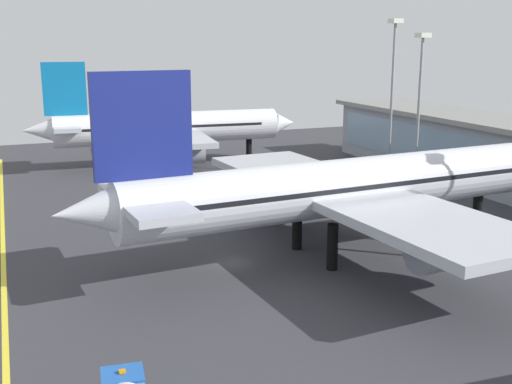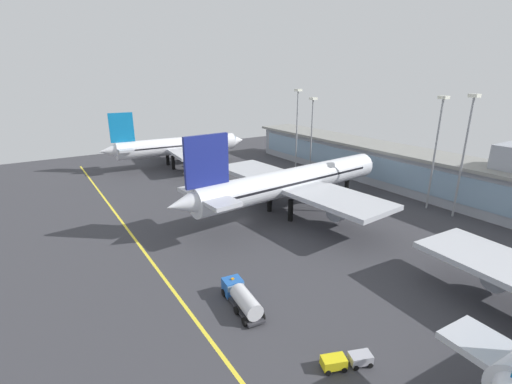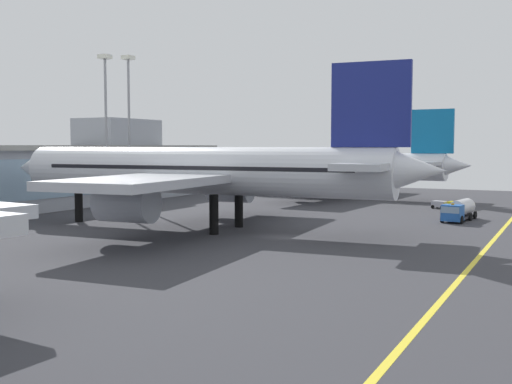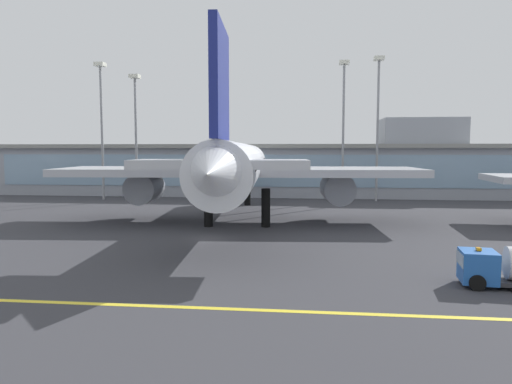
# 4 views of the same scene
# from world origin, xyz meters

# --- Properties ---
(ground_plane) EXTENTS (180.00, 180.00, 0.00)m
(ground_plane) POSITION_xyz_m (0.00, 0.00, 0.00)
(ground_plane) COLOR #38383D
(taxiway_centreline_stripe) EXTENTS (144.00, 0.50, 0.01)m
(taxiway_centreline_stripe) POSITION_xyz_m (0.00, -22.00, 0.01)
(taxiway_centreline_stripe) COLOR yellow
(taxiway_centreline_stripe) RESTS_ON ground
(terminal_building) EXTENTS (113.37, 14.00, 15.83)m
(terminal_building) POSITION_xyz_m (2.07, 49.87, 5.85)
(terminal_building) COLOR #9399A3
(terminal_building) RESTS_ON ground
(airliner_near_right) EXTENTS (47.45, 59.65, 19.88)m
(airliner_near_right) POSITION_xyz_m (1.38, 11.97, 7.26)
(airliner_near_right) COLOR black
(airliner_near_right) RESTS_ON ground
(apron_light_mast_west) EXTENTS (1.80, 1.80, 23.54)m
(apron_light_mast_west) POSITION_xyz_m (-22.19, 38.08, 15.41)
(apron_light_mast_west) COLOR gray
(apron_light_mast_west) RESTS_ON ground
(apron_light_mast_centre) EXTENTS (1.80, 1.80, 25.73)m
(apron_light_mast_centre) POSITION_xyz_m (16.60, 40.53, 16.62)
(apron_light_mast_centre) COLOR gray
(apron_light_mast_centre) RESTS_ON ground
(apron_light_mast_east) EXTENTS (1.80, 1.80, 25.75)m
(apron_light_mast_east) POSITION_xyz_m (-28.63, 37.47, 16.63)
(apron_light_mast_east) COLOR gray
(apron_light_mast_east) RESTS_ON ground
(apron_light_mast_far_east) EXTENTS (1.80, 1.80, 26.37)m
(apron_light_mast_far_east) POSITION_xyz_m (22.83, 40.67, 16.97)
(apron_light_mast_far_east) COLOR gray
(apron_light_mast_far_east) RESTS_ON ground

